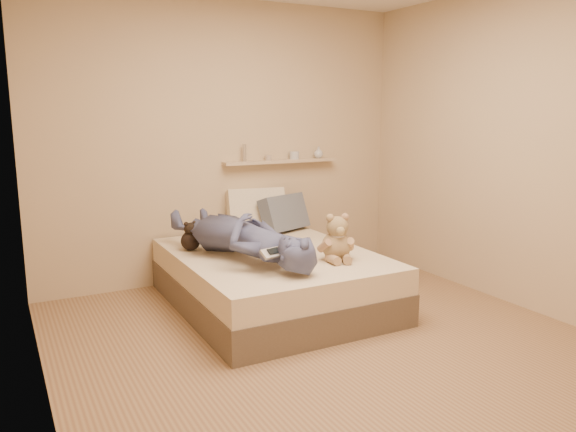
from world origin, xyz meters
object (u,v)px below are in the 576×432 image
wall_shelf (281,161)px  pillow_cream (256,210)px  person (241,235)px  pillow_grey (284,213)px  bed (272,279)px  game_console (273,253)px  teddy_bear (337,241)px  dark_plush (191,238)px

wall_shelf → pillow_cream: bearing=-165.6°
person → pillow_cream: bearing=-134.9°
person → wall_shelf: bearing=-144.9°
pillow_grey → person: size_ratio=0.32×
bed → pillow_cream: (0.24, 0.83, 0.43)m
game_console → pillow_grey: pillow_grey is taller
pillow_cream → person: 1.03m
game_console → pillow_cream: (0.52, 1.42, 0.03)m
teddy_bear → wall_shelf: size_ratio=0.31×
person → game_console: bearing=78.5°
pillow_grey → person: person is taller
bed → dark_plush: bearing=146.8°
game_console → wall_shelf: wall_shelf is taller
dark_plush → pillow_cream: 0.94m
dark_plush → pillow_cream: (0.81, 0.46, 0.09)m
pillow_grey → teddy_bear: bearing=-97.1°
bed → pillow_cream: 0.96m
game_console → teddy_bear: 0.62m
bed → teddy_bear: size_ratio=5.07×
teddy_bear → dark_plush: bearing=137.0°
teddy_bear → game_console: bearing=-168.4°
dark_plush → person: (0.27, -0.42, 0.08)m
game_console → dark_plush: bearing=106.7°
bed → game_console: game_console is taller
pillow_grey → dark_plush: bearing=-163.0°
pillow_cream → wall_shelf: wall_shelf is taller
teddy_bear → wall_shelf: wall_shelf is taller
game_console → pillow_cream: pillow_cream is taller
game_console → person: size_ratio=0.13×
game_console → dark_plush: size_ratio=0.81×
teddy_bear → wall_shelf: 1.48m
game_console → wall_shelf: size_ratio=0.17×
teddy_bear → pillow_cream: pillow_cream is taller
bed → person: person is taller
bed → teddy_bear: (0.33, -0.46, 0.38)m
teddy_bear → pillow_grey: (0.14, 1.15, 0.02)m
game_console → teddy_bear: bearing=11.6°
bed → person: (-0.30, -0.05, 0.41)m
game_console → wall_shelf: (0.83, 1.50, 0.48)m
bed → pillow_grey: (0.47, 0.69, 0.40)m
bed → dark_plush: (-0.57, 0.37, 0.33)m
bed → wall_shelf: bearing=58.8°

